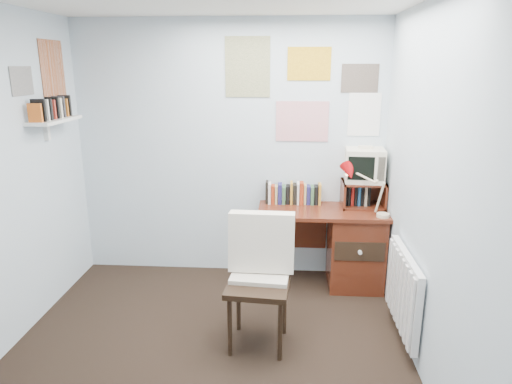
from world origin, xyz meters
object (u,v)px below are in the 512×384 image
wall_shelf (55,120)px  desk_chair (258,286)px  tv_riser (363,194)px  radiator (404,291)px  desk (349,245)px  desk_lamp (385,195)px  crt_tv (364,163)px

wall_shelf → desk_chair: bearing=-20.9°
tv_riser → radiator: 1.15m
desk → radiator: bearing=-72.8°
tv_riser → radiator: size_ratio=0.50×
desk → desk_lamp: size_ratio=2.90×
tv_riser → wall_shelf: bearing=-169.7°
desk_lamp → tv_riser: 0.34m
desk_lamp → radiator: desk_lamp is taller
desk → crt_tv: crt_tv is taller
desk_chair → tv_riser: size_ratio=2.43×
radiator → wall_shelf: size_ratio=1.29×
tv_riser → wall_shelf: (-2.69, -0.49, 0.74)m
desk_chair → desk_lamp: (1.06, 0.87, 0.48)m
desk_chair → wall_shelf: wall_shelf is taller
desk_chair → tv_riser: tv_riser is taller
desk → crt_tv: size_ratio=3.37×
tv_riser → wall_shelf: size_ratio=0.65×
desk → tv_riser: bearing=43.0°
tv_riser → crt_tv: crt_tv is taller
desk → radiator: desk is taller
radiator → wall_shelf: bearing=169.1°
desk → wall_shelf: wall_shelf is taller
desk_chair → wall_shelf: size_ratio=1.57×
desk → wall_shelf: (-2.57, -0.38, 1.21)m
desk_chair → radiator: desk_chair is taller
desk_lamp → tv_riser: size_ratio=1.03×
radiator → wall_shelf: wall_shelf is taller
desk_chair → tv_riser: 1.54m
tv_riser → radiator: bearing=-80.7°
desk_lamp → tv_riser: bearing=130.7°
radiator → desk_chair: bearing=-173.5°
wall_shelf → desk: bearing=8.4°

